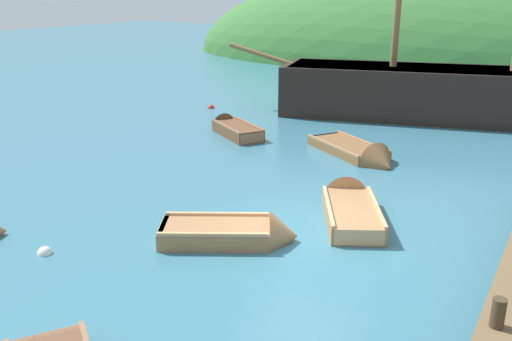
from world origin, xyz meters
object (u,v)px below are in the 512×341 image
Objects in this scene: rowboat_near_dock at (237,235)px; rowboat_outer_left at (360,155)px; buoy_white at (45,254)px; rowboat_portside at (233,130)px; sailing_ship at (457,100)px; rowboat_center at (349,209)px; buoy_red at (211,108)px.

rowboat_near_dock is 7.13m from rowboat_outer_left.
rowboat_near_dock is at bearing 39.74° from buoy_white.
rowboat_portside is at bearing -152.72° from rowboat_outer_left.
sailing_ship is 9.51m from rowboat_portside.
sailing_ship is 4.43× the size of rowboat_outer_left.
sailing_ship is 54.15× the size of buoy_white.
rowboat_outer_left is at bearing -11.23° from rowboat_center.
rowboat_near_dock is at bearing 121.11° from rowboat_center.
rowboat_portside is at bearing 24.51° from rowboat_center.
rowboat_portside reaches higher than buoy_white.
rowboat_center is 10.61× the size of buoy_red.
rowboat_outer_left is (0.08, 7.13, -0.04)m from rowboat_near_dock.
buoy_red is (-10.03, 8.24, -0.15)m from rowboat_center.
buoy_white is (-3.07, -2.56, -0.13)m from rowboat_near_dock.
rowboat_outer_left is 9.37m from buoy_red.
rowboat_outer_left reaches higher than rowboat_near_dock.
rowboat_center is 6.92m from buoy_white.
rowboat_near_dock is 3.03m from rowboat_center.
rowboat_near_dock is 13.81m from buoy_red.
rowboat_outer_left is (5.23, -0.44, -0.06)m from rowboat_portside.
rowboat_portside reaches higher than buoy_red.
rowboat_outer_left reaches higher than rowboat_portside.
rowboat_near_dock reaches higher than buoy_red.
rowboat_portside is 4.72m from buoy_red.
rowboat_portside is at bearing 101.58° from buoy_white.
sailing_ship reaches higher than rowboat_outer_left.
sailing_ship is 5.35× the size of rowboat_near_dock.
sailing_ship is 7.38m from rowboat_outer_left.
rowboat_outer_left is 10.18m from buoy_white.
rowboat_near_dock is 0.94× the size of rowboat_center.
rowboat_center reaches higher than rowboat_outer_left.
rowboat_portside is 1.00× the size of rowboat_near_dock.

